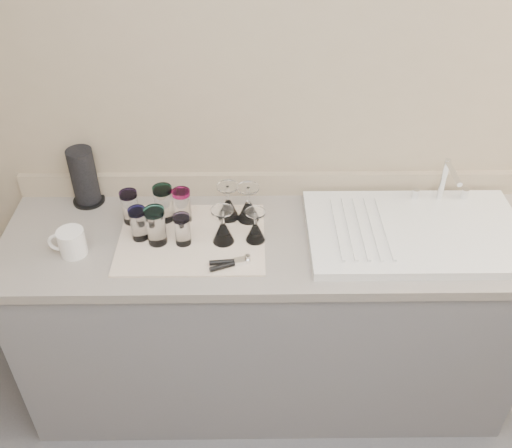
{
  "coord_description": "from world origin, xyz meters",
  "views": [
    {
      "loc": [
        -0.08,
        -0.48,
        2.28
      ],
      "look_at": [
        -0.06,
        1.15,
        1.0
      ],
      "focal_mm": 40.0,
      "sensor_mm": 36.0,
      "label": 1
    }
  ],
  "objects_px": {
    "goblet_front_left": "(223,231)",
    "tumbler_purple": "(182,205)",
    "tumbler_cyan": "(164,203)",
    "tumbler_lavender": "(182,229)",
    "goblet_back_right": "(248,208)",
    "goblet_back_left": "(228,207)",
    "tumbler_teal": "(130,207)",
    "tumbler_magenta": "(139,223)",
    "can_opener": "(230,263)",
    "paper_towel_roll": "(84,177)",
    "sink_unit": "(416,231)",
    "white_mug": "(71,242)",
    "goblet_front_right": "(255,230)",
    "tumbler_blue": "(156,226)"
  },
  "relations": [
    {
      "from": "goblet_front_left",
      "to": "tumbler_purple",
      "type": "bearing_deg",
      "value": 141.12
    },
    {
      "from": "tumbler_cyan",
      "to": "tumbler_lavender",
      "type": "relative_size",
      "value": 1.2
    },
    {
      "from": "tumbler_cyan",
      "to": "goblet_back_right",
      "type": "xyz_separation_m",
      "value": [
        0.33,
        -0.0,
        -0.02
      ]
    },
    {
      "from": "tumbler_cyan",
      "to": "goblet_back_left",
      "type": "height_order",
      "value": "goblet_back_left"
    },
    {
      "from": "tumbler_cyan",
      "to": "goblet_front_left",
      "type": "bearing_deg",
      "value": -30.75
    },
    {
      "from": "tumbler_cyan",
      "to": "goblet_back_left",
      "type": "xyz_separation_m",
      "value": [
        0.25,
        0.01,
        -0.02
      ]
    },
    {
      "from": "tumbler_teal",
      "to": "goblet_back_left",
      "type": "bearing_deg",
      "value": 3.04
    },
    {
      "from": "goblet_back_left",
      "to": "goblet_back_right",
      "type": "height_order",
      "value": "goblet_back_right"
    },
    {
      "from": "goblet_front_left",
      "to": "tumbler_lavender",
      "type": "bearing_deg",
      "value": -176.74
    },
    {
      "from": "tumbler_teal",
      "to": "tumbler_magenta",
      "type": "xyz_separation_m",
      "value": [
        0.05,
        -0.1,
        -0.0
      ]
    },
    {
      "from": "goblet_back_right",
      "to": "can_opener",
      "type": "bearing_deg",
      "value": -103.78
    },
    {
      "from": "tumbler_lavender",
      "to": "paper_towel_roll",
      "type": "bearing_deg",
      "value": 145.98
    },
    {
      "from": "sink_unit",
      "to": "can_opener",
      "type": "distance_m",
      "value": 0.73
    },
    {
      "from": "goblet_front_left",
      "to": "can_opener",
      "type": "bearing_deg",
      "value": -78.54
    },
    {
      "from": "white_mug",
      "to": "paper_towel_roll",
      "type": "distance_m",
      "value": 0.33
    },
    {
      "from": "goblet_front_left",
      "to": "can_opener",
      "type": "height_order",
      "value": "goblet_front_left"
    },
    {
      "from": "tumbler_lavender",
      "to": "can_opener",
      "type": "relative_size",
      "value": 0.83
    },
    {
      "from": "tumbler_purple",
      "to": "goblet_back_left",
      "type": "relative_size",
      "value": 0.92
    },
    {
      "from": "goblet_front_left",
      "to": "goblet_front_right",
      "type": "xyz_separation_m",
      "value": [
        0.12,
        0.01,
        -0.0
      ]
    },
    {
      "from": "goblet_back_right",
      "to": "goblet_front_left",
      "type": "xyz_separation_m",
      "value": [
        -0.09,
        -0.13,
        -0.0
      ]
    },
    {
      "from": "tumbler_teal",
      "to": "goblet_front_right",
      "type": "height_order",
      "value": "tumbler_teal"
    },
    {
      "from": "tumbler_cyan",
      "to": "tumbler_lavender",
      "type": "bearing_deg",
      "value": -60.13
    },
    {
      "from": "tumbler_teal",
      "to": "paper_towel_roll",
      "type": "xyz_separation_m",
      "value": [
        -0.2,
        0.14,
        0.04
      ]
    },
    {
      "from": "tumbler_purple",
      "to": "can_opener",
      "type": "height_order",
      "value": "tumbler_purple"
    },
    {
      "from": "tumbler_purple",
      "to": "goblet_back_left",
      "type": "xyz_separation_m",
      "value": [
        0.18,
        0.02,
        -0.02
      ]
    },
    {
      "from": "tumbler_teal",
      "to": "goblet_front_right",
      "type": "relative_size",
      "value": 1.03
    },
    {
      "from": "goblet_front_left",
      "to": "white_mug",
      "type": "bearing_deg",
      "value": -174.34
    },
    {
      "from": "goblet_front_right",
      "to": "can_opener",
      "type": "height_order",
      "value": "goblet_front_right"
    },
    {
      "from": "goblet_front_right",
      "to": "can_opener",
      "type": "bearing_deg",
      "value": -123.03
    },
    {
      "from": "can_opener",
      "to": "white_mug",
      "type": "height_order",
      "value": "white_mug"
    },
    {
      "from": "goblet_front_left",
      "to": "goblet_front_right",
      "type": "bearing_deg",
      "value": 3.03
    },
    {
      "from": "sink_unit",
      "to": "tumbler_blue",
      "type": "xyz_separation_m",
      "value": [
        -0.98,
        -0.04,
        0.06
      ]
    },
    {
      "from": "goblet_back_left",
      "to": "goblet_front_left",
      "type": "distance_m",
      "value": 0.15
    },
    {
      "from": "tumbler_magenta",
      "to": "goblet_back_left",
      "type": "relative_size",
      "value": 0.87
    },
    {
      "from": "tumbler_blue",
      "to": "goblet_front_right",
      "type": "bearing_deg",
      "value": 1.41
    },
    {
      "from": "goblet_back_right",
      "to": "goblet_front_right",
      "type": "xyz_separation_m",
      "value": [
        0.03,
        -0.13,
        -0.01
      ]
    },
    {
      "from": "tumbler_purple",
      "to": "paper_towel_roll",
      "type": "xyz_separation_m",
      "value": [
        -0.4,
        0.14,
        0.04
      ]
    },
    {
      "from": "goblet_back_left",
      "to": "can_opener",
      "type": "distance_m",
      "value": 0.29
    },
    {
      "from": "sink_unit",
      "to": "can_opener",
      "type": "xyz_separation_m",
      "value": [
        -0.7,
        -0.17,
        -0.0
      ]
    },
    {
      "from": "tumbler_blue",
      "to": "goblet_back_right",
      "type": "bearing_deg",
      "value": 22.07
    },
    {
      "from": "sink_unit",
      "to": "can_opener",
      "type": "height_order",
      "value": "sink_unit"
    },
    {
      "from": "goblet_back_right",
      "to": "paper_towel_roll",
      "type": "xyz_separation_m",
      "value": [
        -0.66,
        0.14,
        0.06
      ]
    },
    {
      "from": "tumbler_blue",
      "to": "goblet_front_left",
      "type": "bearing_deg",
      "value": 0.61
    },
    {
      "from": "tumbler_blue",
      "to": "tumbler_cyan",
      "type": "bearing_deg",
      "value": 85.16
    },
    {
      "from": "tumbler_purple",
      "to": "goblet_front_left",
      "type": "bearing_deg",
      "value": -38.88
    },
    {
      "from": "paper_towel_roll",
      "to": "tumbler_cyan",
      "type": "bearing_deg",
      "value": -21.92
    },
    {
      "from": "sink_unit",
      "to": "paper_towel_roll",
      "type": "relative_size",
      "value": 3.39
    },
    {
      "from": "white_mug",
      "to": "tumbler_purple",
      "type": "bearing_deg",
      "value": 25.48
    },
    {
      "from": "tumbler_cyan",
      "to": "goblet_front_right",
      "type": "distance_m",
      "value": 0.38
    },
    {
      "from": "goblet_front_left",
      "to": "tumbler_teal",
      "type": "bearing_deg",
      "value": 160.63
    }
  ]
}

